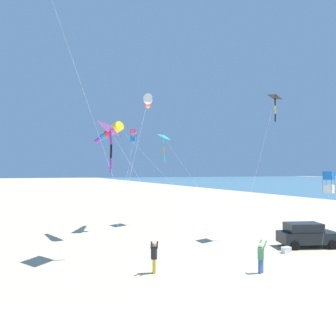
# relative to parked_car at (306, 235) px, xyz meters

# --- Properties ---
(ground_plane) EXTENTS (600.00, 600.00, 0.00)m
(ground_plane) POSITION_rel_parked_car_xyz_m (7.67, 4.01, -0.95)
(ground_plane) COLOR #C6B58C
(parked_car) EXTENTS (4.66, 3.06, 1.85)m
(parked_car) POSITION_rel_parked_car_xyz_m (0.00, 0.00, 0.00)
(parked_car) COLOR black
(parked_car) RESTS_ON ground_plane
(cooler_box) EXTENTS (0.62, 0.42, 0.42)m
(cooler_box) POSITION_rel_parked_car_xyz_m (2.72, 0.84, -0.74)
(cooler_box) COLOR white
(cooler_box) RESTS_ON ground_plane
(person_adult_flyer) EXTENTS (0.53, 0.63, 1.89)m
(person_adult_flyer) POSITION_rel_parked_car_xyz_m (13.06, 1.68, 0.08)
(person_adult_flyer) COLOR gold
(person_adult_flyer) RESTS_ON ground_plane
(person_child_green_jacket) EXTENTS (0.64, 0.54, 1.86)m
(person_child_green_jacket) POSITION_rel_parked_car_xyz_m (7.41, 3.99, 0.06)
(person_child_green_jacket) COLOR #335199
(person_child_green_jacket) RESTS_ON ground_plane
(kite_windsock_red_high_left) EXTENTS (7.35, 13.74, 10.19)m
(kite_windsock_red_high_left) POSITION_rel_parked_car_xyz_m (12.95, -9.98, 8.45)
(kite_windsock_red_high_left) COLOR yellow
(kite_windsock_red_high_left) RESTS_ON ground_plane
(kite_windsock_magenta_far_left) EXTENTS (8.29, 16.46, 13.49)m
(kite_windsock_magenta_far_left) POSITION_rel_parked_car_xyz_m (8.49, -12.70, 12.05)
(kite_windsock_magenta_far_left) COLOR white
(kite_windsock_magenta_far_left) RESTS_ON ground_plane
(kite_box_striped_overhead) EXTENTS (3.77, 2.71, 5.81)m
(kite_box_striped_overhead) POSITION_rel_parked_car_xyz_m (-2.73, -0.32, 3.97)
(kite_box_striped_overhead) COLOR blue
(kite_box_striped_overhead) RESTS_ON ground_plane
(kite_delta_teal_far_right) EXTENTS (2.02, 14.31, 10.08)m
(kite_delta_teal_far_right) POSITION_rel_parked_car_xyz_m (5.90, -14.55, 8.63)
(kite_delta_teal_far_right) COLOR #1EB7C6
(kite_delta_teal_far_right) RESTS_ON ground_plane
(kite_box_checkered_midright) EXTENTS (5.39, 12.32, 10.03)m
(kite_box_checkered_midright) POSITION_rel_parked_car_xyz_m (10.19, -12.24, 8.43)
(kite_box_checkered_midright) COLOR #EF4C93
(kite_box_checkered_midright) RESTS_ON ground_plane
(kite_delta_orange_high_right) EXTENTS (8.52, 5.91, 12.69)m
(kite_delta_orange_high_right) POSITION_rel_parked_car_xyz_m (-0.20, -3.67, 11.37)
(kite_delta_orange_high_right) COLOR black
(kite_delta_orange_high_right) RESTS_ON ground_plane
(kite_delta_green_low_center) EXTENTS (4.29, 7.45, 9.26)m
(kite_delta_green_low_center) POSITION_rel_parked_car_xyz_m (14.59, -2.67, 7.70)
(kite_delta_green_low_center) COLOR purple
(kite_delta_green_low_center) RESTS_ON ground_plane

